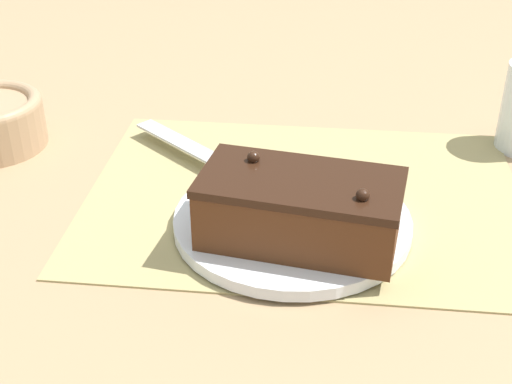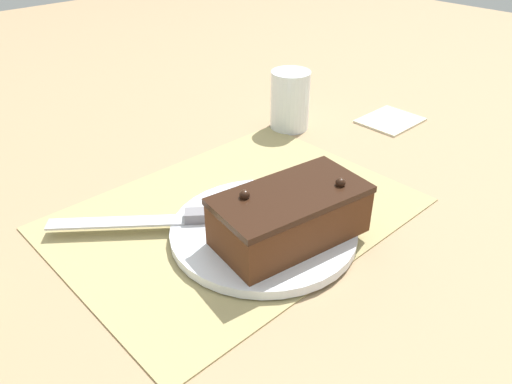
% 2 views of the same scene
% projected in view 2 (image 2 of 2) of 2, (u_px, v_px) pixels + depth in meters
% --- Properties ---
extents(ground_plane, '(3.00, 3.00, 0.00)m').
position_uv_depth(ground_plane, '(236.00, 214.00, 0.68)').
color(ground_plane, '#9E7F5B').
extents(placemat_woven, '(0.46, 0.34, 0.00)m').
position_uv_depth(placemat_woven, '(236.00, 213.00, 0.68)').
color(placemat_woven, tan).
rests_on(placemat_woven, ground_plane).
extents(cake_plate, '(0.23, 0.23, 0.01)m').
position_uv_depth(cake_plate, '(263.00, 231.00, 0.63)').
color(cake_plate, white).
rests_on(cake_plate, placemat_woven).
extents(chocolate_cake, '(0.20, 0.12, 0.07)m').
position_uv_depth(chocolate_cake, '(292.00, 214.00, 0.59)').
color(chocolate_cake, '#512D19').
rests_on(chocolate_cake, cake_plate).
extents(serving_knife, '(0.21, 0.18, 0.01)m').
position_uv_depth(serving_knife, '(183.00, 217.00, 0.63)').
color(serving_knife, slate).
rests_on(serving_knife, cake_plate).
extents(drinking_glass, '(0.07, 0.07, 0.11)m').
position_uv_depth(drinking_glass, '(290.00, 100.00, 0.89)').
color(drinking_glass, white).
rests_on(drinking_glass, ground_plane).
extents(folded_napkin, '(0.11, 0.09, 0.01)m').
position_uv_depth(folded_napkin, '(390.00, 120.00, 0.94)').
color(folded_napkin, beige).
rests_on(folded_napkin, ground_plane).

